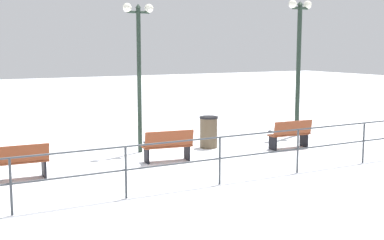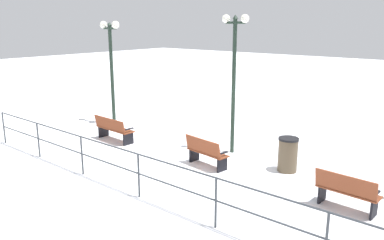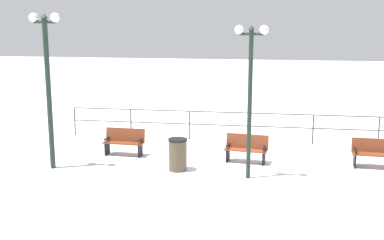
{
  "view_description": "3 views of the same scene",
  "coord_description": "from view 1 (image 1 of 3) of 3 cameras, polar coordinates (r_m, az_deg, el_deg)",
  "views": [
    {
      "loc": [
        -12.72,
        6.25,
        3.2
      ],
      "look_at": [
        -0.3,
        -0.59,
        1.17
      ],
      "focal_mm": 48.59,
      "sensor_mm": 36.0,
      "label": 1
    },
    {
      "loc": [
        -8.73,
        -6.66,
        4.19
      ],
      "look_at": [
        -0.24,
        0.35,
        1.43
      ],
      "focal_mm": 36.47,
      "sensor_mm": 36.0,
      "label": 2
    },
    {
      "loc": [
        15.53,
        0.76,
        4.64
      ],
      "look_at": [
        -0.92,
        -1.93,
        1.15
      ],
      "focal_mm": 46.03,
      "sensor_mm": 36.0,
      "label": 3
    }
  ],
  "objects": [
    {
      "name": "lamppost_near",
      "position": [
        18.81,
        11.65,
        7.66
      ],
      "size": [
        0.29,
        0.96,
        4.78
      ],
      "color": "#1E2D23",
      "rests_on": "ground"
    },
    {
      "name": "lamppost_middle",
      "position": [
        15.57,
        -5.86,
        7.31
      ],
      "size": [
        0.26,
        0.95,
        4.43
      ],
      "color": "#1E2D23",
      "rests_on": "ground"
    },
    {
      "name": "trash_bin",
      "position": [
        16.43,
        1.83,
        -1.33
      ],
      "size": [
        0.58,
        0.58,
        1.0
      ],
      "color": "brown",
      "rests_on": "ground"
    },
    {
      "name": "bench_third",
      "position": [
        13.09,
        -19.12,
        -4.36
      ],
      "size": [
        0.63,
        1.71,
        0.89
      ],
      "rotation": [
        0.0,
        0.0,
        -0.05
      ],
      "color": "brown",
      "rests_on": "ground"
    },
    {
      "name": "bench_nearest",
      "position": [
        16.52,
        10.73,
        -1.52
      ],
      "size": [
        0.56,
        1.42,
        0.91
      ],
      "rotation": [
        0.0,
        0.0,
        -0.05
      ],
      "color": "brown",
      "rests_on": "ground"
    },
    {
      "name": "waterfront_railing",
      "position": [
        12.05,
        3.07,
        -3.51
      ],
      "size": [
        0.05,
        14.01,
        1.13
      ],
      "color": "#383D42",
      "rests_on": "ground"
    },
    {
      "name": "bench_second",
      "position": [
        14.43,
        -2.67,
        -2.82
      ],
      "size": [
        0.68,
        1.44,
        0.9
      ],
      "rotation": [
        0.0,
        0.0,
        -0.14
      ],
      "color": "brown",
      "rests_on": "ground"
    },
    {
      "name": "ground_plane",
      "position": [
        14.53,
        -2.62,
        -4.6
      ],
      "size": [
        80.0,
        80.0,
        0.0
      ],
      "primitive_type": "plane",
      "color": "white",
      "rests_on": "ground"
    }
  ]
}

